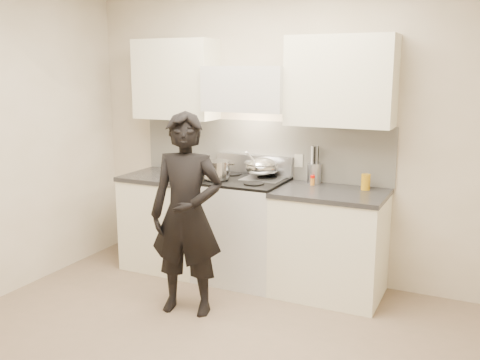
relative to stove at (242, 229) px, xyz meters
The scene contains 11 objects.
ground_plane 1.53m from the stove, 78.12° to the right, with size 4.00×4.00×0.00m, color #806854.
room_shell 1.56m from the stove, 77.04° to the right, with size 4.04×3.54×2.70m.
stove is the anchor object (origin of this frame).
counter_right 0.83m from the stove, ahead, with size 0.92×0.67×0.92m.
counter_left 0.78m from the stove, behind, with size 0.82×0.67×0.92m.
wok 0.60m from the stove, 47.21° to the left, with size 0.32×0.40×0.26m.
stock_pot 0.61m from the stove, 148.91° to the right, with size 0.34×0.26×0.16m.
utensil_crock 0.85m from the stove, 22.31° to the left, with size 0.12×0.12×0.33m.
spice_jar 0.80m from the stove, 13.29° to the left, with size 0.04×0.04×0.09m.
oil_glass 1.20m from the stove, ahead, with size 0.08×0.08×0.14m.
person 0.88m from the stove, 97.22° to the right, with size 0.59×0.39×1.61m, color black.
Camera 1 is at (1.71, -2.86, 1.93)m, focal length 40.00 mm.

